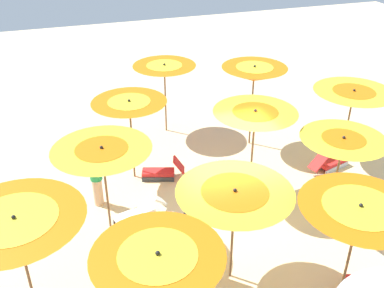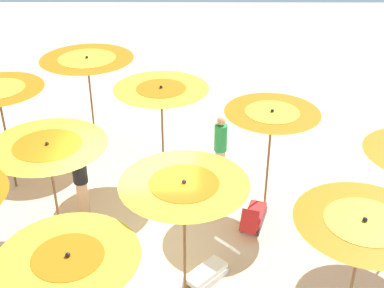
{
  "view_description": "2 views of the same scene",
  "coord_description": "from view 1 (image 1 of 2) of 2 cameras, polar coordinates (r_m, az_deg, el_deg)",
  "views": [
    {
      "loc": [
        -3.35,
        -7.52,
        6.94
      ],
      "look_at": [
        -0.28,
        1.79,
        1.32
      ],
      "focal_mm": 41.7,
      "sensor_mm": 36.0,
      "label": 1
    },
    {
      "loc": [
        7.68,
        1.2,
        6.78
      ],
      "look_at": [
        -1.66,
        1.17,
        1.52
      ],
      "focal_mm": 48.58,
      "sensor_mm": 36.0,
      "label": 2
    }
  ],
  "objects": [
    {
      "name": "ground",
      "position": [
        10.78,
        4.46,
        -10.51
      ],
      "size": [
        38.59,
        38.59,
        0.04
      ],
      "primitive_type": "cube",
      "color": "beige"
    },
    {
      "name": "beach_umbrella_0",
      "position": [
        13.93,
        -3.54,
        9.38
      ],
      "size": [
        1.95,
        1.95,
        2.31
      ],
      "color": "brown",
      "rests_on": "ground"
    },
    {
      "name": "beach_umbrella_1",
      "position": [
        11.51,
        -7.99,
        4.48
      ],
      "size": [
        1.93,
        1.93,
        2.33
      ],
      "color": "brown",
      "rests_on": "ground"
    },
    {
      "name": "beach_umbrella_2",
      "position": [
        9.36,
        -11.37,
        -1.65
      ],
      "size": [
        2.08,
        2.08,
        2.41
      ],
      "color": "brown",
      "rests_on": "ground"
    },
    {
      "name": "beach_umbrella_3",
      "position": [
        7.76,
        -21.63,
        -9.7
      ],
      "size": [
        2.28,
        2.28,
        2.48
      ],
      "color": "brown",
      "rests_on": "ground"
    },
    {
      "name": "beach_umbrella_4",
      "position": [
        13.15,
        7.95,
        8.88
      ],
      "size": [
        1.9,
        1.9,
        2.57
      ],
      "color": "brown",
      "rests_on": "ground"
    },
    {
      "name": "beach_umbrella_5",
      "position": [
        10.74,
        8.04,
        3.33
      ],
      "size": [
        2.03,
        2.03,
        2.43
      ],
      "color": "brown",
      "rests_on": "ground"
    },
    {
      "name": "beach_umbrella_6",
      "position": [
        8.34,
        5.45,
        -7.14
      ],
      "size": [
        2.2,
        2.2,
        2.2
      ],
      "color": "brown",
      "rests_on": "ground"
    },
    {
      "name": "beach_umbrella_7",
      "position": [
        6.6,
        -4.36,
        -14.89
      ],
      "size": [
        1.96,
        1.96,
        2.52
      ],
      "color": "brown",
      "rests_on": "ground"
    },
    {
      "name": "beach_umbrella_8",
      "position": [
        13.29,
        19.9,
        5.74
      ],
      "size": [
        2.23,
        2.23,
        2.13
      ],
      "color": "brown",
      "rests_on": "ground"
    },
    {
      "name": "beach_umbrella_9",
      "position": [
        10.44,
        18.66,
        -0.28
      ],
      "size": [
        1.92,
        1.92,
        2.24
      ],
      "color": "brown",
      "rests_on": "ground"
    },
    {
      "name": "beach_umbrella_10",
      "position": [
        8.25,
        20.58,
        -8.34
      ],
      "size": [
        2.12,
        2.12,
        2.31
      ],
      "color": "brown",
      "rests_on": "ground"
    },
    {
      "name": "lounger_0",
      "position": [
        10.89,
        -6.95,
        -8.74
      ],
      "size": [
        1.35,
        0.6,
        0.52
      ],
      "rotation": [
        0.0,
        0.0,
        3.37
      ],
      "color": "#333338",
      "rests_on": "ground"
    },
    {
      "name": "lounger_1",
      "position": [
        12.26,
        -3.9,
        -3.54
      ],
      "size": [
        1.22,
        0.71,
        0.63
      ],
      "rotation": [
        0.0,
        0.0,
        9.11
      ],
      "color": "#333338",
      "rests_on": "ground"
    },
    {
      "name": "lounger_2",
      "position": [
        9.91,
        22.58,
        -15.88
      ],
      "size": [
        1.34,
        0.73,
        0.67
      ],
      "rotation": [
        0.0,
        0.0,
        2.83
      ],
      "color": "silver",
      "rests_on": "ground"
    },
    {
      "name": "lounger_3",
      "position": [
        13.22,
        17.28,
        -2.3
      ],
      "size": [
        1.4,
        0.69,
        0.58
      ],
      "rotation": [
        0.0,
        0.0,
        6.56
      ],
      "color": "silver",
      "rests_on": "ground"
    },
    {
      "name": "lounger_4",
      "position": [
        11.92,
        4.44,
        -4.59
      ],
      "size": [
        1.12,
        1.09,
        0.67
      ],
      "rotation": [
        0.0,
        0.0,
        5.52
      ],
      "color": "silver",
      "rests_on": "ground"
    },
    {
      "name": "beachgoer_0",
      "position": [
        9.0,
        -0.06,
        -11.78
      ],
      "size": [
        0.3,
        0.3,
        1.82
      ],
      "rotation": [
        0.0,
        0.0,
        0.9
      ],
      "color": "#D8A87F",
      "rests_on": "ground"
    },
    {
      "name": "beachgoer_2",
      "position": [
        11.17,
        -12.18,
        -4.05
      ],
      "size": [
        0.3,
        0.3,
        1.61
      ],
      "rotation": [
        0.0,
        0.0,
        4.9
      ],
      "color": "#D8A87F",
      "rests_on": "ground"
    }
  ]
}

